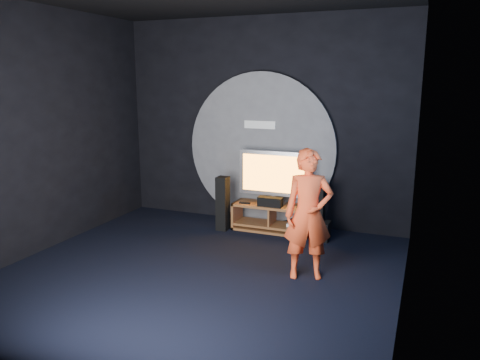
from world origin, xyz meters
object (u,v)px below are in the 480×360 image
at_px(media_console, 272,219).
at_px(tower_speaker_right, 318,210).
at_px(tower_speaker_left, 223,204).
at_px(subwoofer, 321,231).
at_px(player, 308,214).
at_px(tv, 274,175).

height_order(media_console, tower_speaker_right, tower_speaker_right).
distance_m(tower_speaker_left, subwoofer, 1.66).
relative_size(media_console, tower_speaker_left, 1.43).
relative_size(subwoofer, player, 0.18).
bearing_deg(player, tower_speaker_right, 76.86).
height_order(tower_speaker_left, subwoofer, tower_speaker_left).
bearing_deg(player, tower_speaker_left, 122.01).
distance_m(tower_speaker_left, player, 2.25).
height_order(media_console, tv, tv).
relative_size(tv, tower_speaker_right, 1.32).
xyz_separation_m(tower_speaker_right, player, (0.21, -1.53, 0.37)).
relative_size(tv, player, 0.72).
relative_size(tv, tower_speaker_left, 1.32).
bearing_deg(media_console, subwoofer, -9.94).
height_order(media_console, player, player).
distance_m(tower_speaker_right, player, 1.59).
bearing_deg(tower_speaker_right, tv, 170.77).
relative_size(media_console, tower_speaker_right, 1.43).
relative_size(tower_speaker_left, subwoofer, 3.05).
bearing_deg(tower_speaker_left, subwoofer, 3.77).
xyz_separation_m(subwoofer, player, (0.14, -1.45, 0.68)).
distance_m(tv, player, 1.94).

